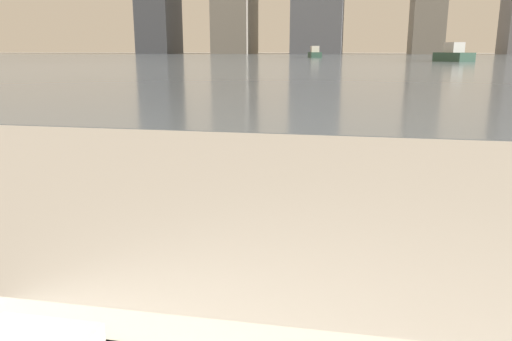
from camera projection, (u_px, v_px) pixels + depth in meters
The scene contains 3 objects.
harbor_water at pixel (351, 59), 59.41m from camera, with size 180.00×110.00×0.01m.
harbor_boat_1 at pixel (453, 55), 46.88m from camera, with size 3.22×4.93×1.75m.
harbor_boat_3 at pixel (315, 53), 67.23m from camera, with size 2.21×4.27×1.53m.
Camera 1 is at (0.55, 0.07, 1.18)m, focal length 35.00 mm.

